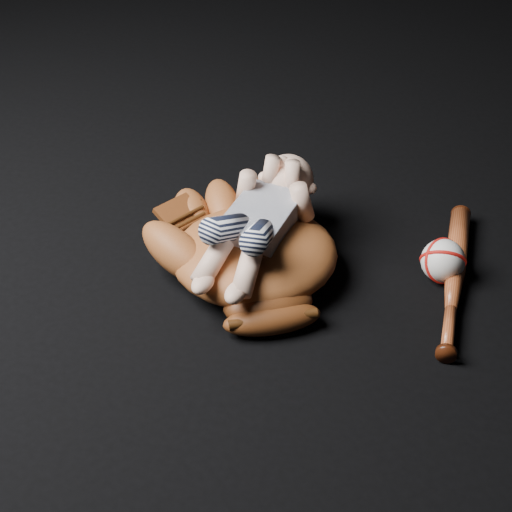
% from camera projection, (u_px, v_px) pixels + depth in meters
% --- Properties ---
extents(baseball_glove, '(0.52, 0.55, 0.14)m').
position_uv_depth(baseball_glove, '(255.00, 248.00, 1.43)').
color(baseball_glove, brown).
rests_on(baseball_glove, ground).
extents(newborn_baby, '(0.26, 0.41, 0.15)m').
position_uv_depth(newborn_baby, '(255.00, 220.00, 1.40)').
color(newborn_baby, '#E3AF92').
rests_on(newborn_baby, baseball_glove).
extents(baseball_bat, '(0.07, 0.42, 0.04)m').
position_uv_depth(baseball_bat, '(454.00, 278.00, 1.44)').
color(baseball_bat, brown).
rests_on(baseball_bat, ground).
extents(baseball, '(0.10, 0.10, 0.08)m').
position_uv_depth(baseball, '(443.00, 261.00, 1.45)').
color(baseball, white).
rests_on(baseball, ground).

